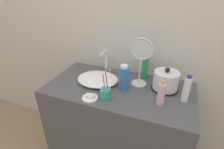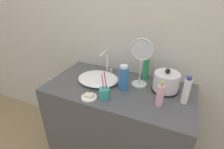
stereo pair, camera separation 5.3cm
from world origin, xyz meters
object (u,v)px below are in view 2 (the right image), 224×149
object	(u,v)px
lotion_bottle	(160,96)
shampoo_bottle	(146,68)
hand_cream_bottle	(124,78)
electric_kettle	(166,83)
toothbrush_cup	(104,93)
mouthwash_bottle	(186,91)
faucet	(107,61)
vanity_mirror	(141,59)

from	to	relation	value
lotion_bottle	shampoo_bottle	world-z (taller)	shampoo_bottle
hand_cream_bottle	lotion_bottle	bearing A→B (deg)	-18.54
electric_kettle	toothbrush_cup	distance (m)	0.46
shampoo_bottle	electric_kettle	bearing A→B (deg)	-33.98
lotion_bottle	mouthwash_bottle	world-z (taller)	mouthwash_bottle
faucet	hand_cream_bottle	distance (m)	0.29
faucet	lotion_bottle	xyz separation A→B (m)	(0.51, -0.28, -0.04)
mouthwash_bottle	hand_cream_bottle	world-z (taller)	mouthwash_bottle
faucet	electric_kettle	xyz separation A→B (m)	(0.52, -0.08, -0.05)
toothbrush_cup	shampoo_bottle	size ratio (longest dim) A/B	0.96
shampoo_bottle	faucet	bearing A→B (deg)	-172.43
mouthwash_bottle	faucet	bearing A→B (deg)	164.60
toothbrush_cup	vanity_mirror	distance (m)	0.37
faucet	hand_cream_bottle	world-z (taller)	faucet
lotion_bottle	hand_cream_bottle	distance (m)	0.30
electric_kettle	lotion_bottle	distance (m)	0.20
toothbrush_cup	hand_cream_bottle	distance (m)	0.19
toothbrush_cup	mouthwash_bottle	distance (m)	0.54
mouthwash_bottle	hand_cream_bottle	xyz separation A→B (m)	(-0.44, -0.00, -0.00)
lotion_bottle	mouthwash_bottle	xyz separation A→B (m)	(0.15, 0.10, 0.02)
mouthwash_bottle	vanity_mirror	size ratio (longest dim) A/B	0.52
faucet	electric_kettle	size ratio (longest dim) A/B	1.08
lotion_bottle	vanity_mirror	xyz separation A→B (m)	(-0.19, 0.20, 0.14)
lotion_bottle	vanity_mirror	size ratio (longest dim) A/B	0.49
faucet	toothbrush_cup	size ratio (longest dim) A/B	0.99
hand_cream_bottle	toothbrush_cup	bearing A→B (deg)	-114.36
mouthwash_bottle	vanity_mirror	world-z (taller)	vanity_mirror
toothbrush_cup	mouthwash_bottle	bearing A→B (deg)	18.48
faucet	lotion_bottle	distance (m)	0.59
toothbrush_cup	hand_cream_bottle	size ratio (longest dim) A/B	1.11
lotion_bottle	toothbrush_cup	bearing A→B (deg)	-168.68
vanity_mirror	shampoo_bottle	bearing A→B (deg)	82.13
shampoo_bottle	mouthwash_bottle	xyz separation A→B (m)	(0.33, -0.23, -0.00)
toothbrush_cup	mouthwash_bottle	world-z (taller)	toothbrush_cup
hand_cream_bottle	faucet	bearing A→B (deg)	140.68
vanity_mirror	faucet	bearing A→B (deg)	166.49
electric_kettle	shampoo_bottle	size ratio (longest dim) A/B	0.88
electric_kettle	shampoo_bottle	bearing A→B (deg)	146.02
electric_kettle	vanity_mirror	bearing A→B (deg)	179.19
lotion_bottle	electric_kettle	bearing A→B (deg)	87.95
faucet	toothbrush_cup	bearing A→B (deg)	-67.12
shampoo_bottle	vanity_mirror	world-z (taller)	vanity_mirror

